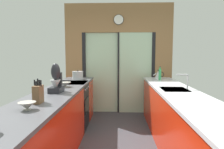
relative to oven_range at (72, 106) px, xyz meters
The scene contains 13 objects.
ground_plane 1.21m from the oven_range, 35.58° to the right, with size 5.04×7.60×0.02m, color #38383D.
back_wall_unit 1.81m from the oven_range, 51.68° to the left, with size 2.64×0.12×2.70m.
left_counter_run 1.12m from the oven_range, 90.08° to the right, with size 0.62×3.80×0.92m.
right_counter_run 2.05m from the oven_range, 27.56° to the right, with size 0.62×3.80×0.92m.
sink_faucet 2.18m from the oven_range, 19.62° to the right, with size 0.19×0.02×0.24m.
oven_range is the anchor object (origin of this frame).
mixing_bowl_mid 2.01m from the oven_range, 89.46° to the right, with size 0.17×0.17×0.08m.
mixing_bowl_far 0.75m from the oven_range, 88.09° to the right, with size 0.20×0.20×0.08m.
knife_block 1.77m from the oven_range, 89.37° to the right, with size 0.09×0.14×0.28m.
stand_mixer 1.20m from the oven_range, 88.97° to the right, with size 0.17×0.27×0.42m.
stock_pot 0.74m from the oven_range, 87.84° to the left, with size 0.24×0.24×0.20m.
kettle 1.99m from the oven_range, 19.82° to the left, with size 0.25×0.16×0.21m.
soap_bottle 1.94m from the oven_range, 13.85° to the left, with size 0.06×0.06×0.29m.
Camera 1 is at (0.01, -2.60, 1.47)m, focal length 32.13 mm.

